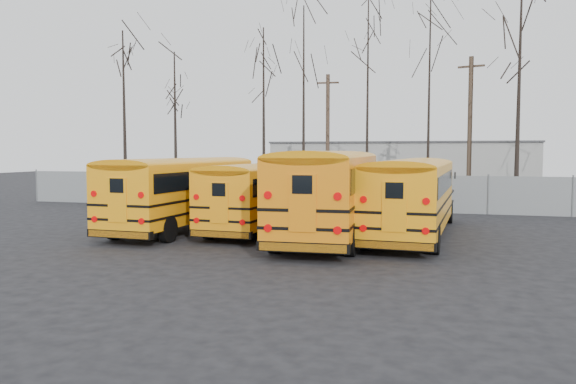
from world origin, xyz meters
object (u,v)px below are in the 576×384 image
(bus_d, at_px, (413,191))
(utility_pole_right, at_px, (470,129))
(utility_pole_left, at_px, (328,135))
(bus_c, at_px, (331,186))
(bus_a, at_px, (186,187))
(bus_b, at_px, (265,190))

(bus_d, relative_size, utility_pole_right, 1.20)
(utility_pole_left, xyz_separation_m, utility_pole_right, (9.30, -1.32, 0.30))
(utility_pole_left, bearing_deg, utility_pole_right, -11.40)
(bus_c, xyz_separation_m, utility_pole_right, (5.56, 15.91, 2.72))
(bus_a, bearing_deg, bus_c, -3.06)
(bus_c, bearing_deg, bus_d, 12.87)
(bus_c, distance_m, utility_pole_left, 17.80)
(bus_a, distance_m, bus_c, 6.36)
(bus_b, xyz_separation_m, bus_d, (6.11, -0.56, 0.12))
(utility_pole_left, bearing_deg, bus_a, -102.16)
(utility_pole_left, bearing_deg, bus_c, -81.07)
(bus_a, distance_m, bus_d, 9.35)
(utility_pole_left, height_order, utility_pole_right, utility_pole_right)
(bus_c, xyz_separation_m, bus_d, (3.02, 0.84, -0.18))
(bus_c, bearing_deg, bus_a, 171.95)
(bus_b, distance_m, bus_c, 3.40)
(bus_d, height_order, utility_pole_right, utility_pole_right)
(bus_d, xyz_separation_m, utility_pole_right, (2.54, 15.07, 2.91))
(bus_c, xyz_separation_m, utility_pole_left, (-3.74, 17.24, 2.43))
(utility_pole_right, bearing_deg, utility_pole_left, -171.57)
(bus_b, relative_size, utility_pole_right, 1.12)
(bus_a, relative_size, bus_d, 1.00)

